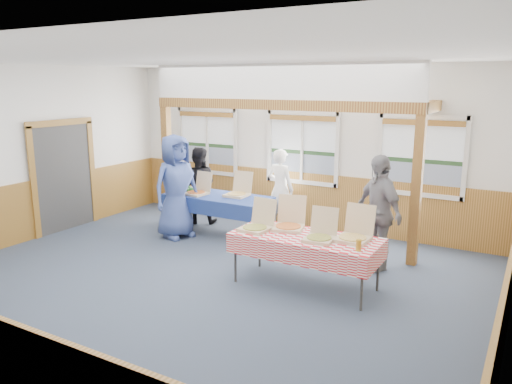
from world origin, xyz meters
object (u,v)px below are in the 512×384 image
at_px(table_right, 306,239).
at_px(person_grey, 378,212).
at_px(woman_black, 198,185).
at_px(woman_white, 280,189).
at_px(table_left, 218,198).
at_px(man_blue, 176,187).

distance_m(table_right, person_grey, 1.43).
relative_size(woman_black, person_grey, 0.88).
xyz_separation_m(table_right, woman_white, (-1.67, 2.48, 0.10)).
height_order(table_left, woman_white, woman_white).
relative_size(table_left, woman_black, 1.30).
relative_size(man_blue, person_grey, 1.08).
bearing_deg(person_grey, woman_black, -151.00).
bearing_deg(woman_black, table_right, 122.21).
height_order(table_right, man_blue, man_blue).
bearing_deg(table_right, woman_black, 160.64).
distance_m(table_right, woman_white, 2.99).
bearing_deg(man_blue, person_grey, -68.46).
height_order(woman_white, woman_black, woman_white).
bearing_deg(woman_white, man_blue, 55.04).
distance_m(table_left, woman_black, 0.92).
height_order(man_blue, person_grey, man_blue).
distance_m(table_right, woman_black, 3.85).
bearing_deg(person_grey, man_blue, -136.33).
relative_size(table_left, man_blue, 1.06).
distance_m(woman_black, man_blue, 1.05).
bearing_deg(woman_white, person_grey, 160.05).
xyz_separation_m(woman_white, woman_black, (-1.64, -0.51, -0.01)).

